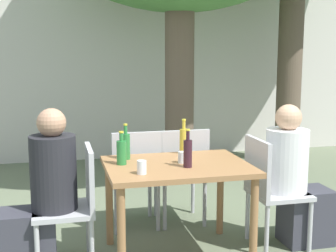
# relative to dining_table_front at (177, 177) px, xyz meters

# --- Properties ---
(cafe_building_wall) EXTENTS (10.00, 0.08, 2.80)m
(cafe_building_wall) POSITION_rel_dining_table_front_xyz_m (0.00, 3.58, 0.75)
(cafe_building_wall) COLOR beige
(cafe_building_wall) RESTS_ON ground_plane
(dining_table_front) EXTENTS (1.10, 0.84, 0.75)m
(dining_table_front) POSITION_rel_dining_table_front_xyz_m (0.00, 0.00, 0.00)
(dining_table_front) COLOR #996B42
(dining_table_front) RESTS_ON ground_plane
(patio_chair_0) EXTENTS (0.44, 0.44, 0.92)m
(patio_chair_0) POSITION_rel_dining_table_front_xyz_m (-0.78, 0.00, -0.13)
(patio_chair_0) COLOR #B2B2B7
(patio_chair_0) RESTS_ON ground_plane
(patio_chair_1) EXTENTS (0.44, 0.44, 0.92)m
(patio_chair_1) POSITION_rel_dining_table_front_xyz_m (0.78, 0.00, -0.13)
(patio_chair_1) COLOR #B2B2B7
(patio_chair_1) RESTS_ON ground_plane
(patio_chair_2) EXTENTS (0.44, 0.44, 0.92)m
(patio_chair_2) POSITION_rel_dining_table_front_xyz_m (-0.22, 0.65, -0.13)
(patio_chair_2) COLOR #B2B2B7
(patio_chair_2) RESTS_ON ground_plane
(patio_chair_3) EXTENTS (0.44, 0.44, 0.92)m
(patio_chair_3) POSITION_rel_dining_table_front_xyz_m (0.22, 0.65, -0.13)
(patio_chair_3) COLOR #B2B2B7
(patio_chair_3) RESTS_ON ground_plane
(person_seated_0) EXTENTS (0.57, 0.34, 1.22)m
(person_seated_0) POSITION_rel_dining_table_front_xyz_m (-1.02, -0.00, -0.11)
(person_seated_0) COLOR #383842
(person_seated_0) RESTS_ON ground_plane
(person_seated_1) EXTENTS (0.57, 0.35, 1.19)m
(person_seated_1) POSITION_rel_dining_table_front_xyz_m (1.02, -0.00, -0.12)
(person_seated_1) COLOR #383842
(person_seated_1) RESTS_ON ground_plane
(green_bottle_0) EXTENTS (0.07, 0.07, 0.29)m
(green_bottle_0) POSITION_rel_dining_table_front_xyz_m (-0.36, 0.25, 0.21)
(green_bottle_0) COLOR #287A38
(green_bottle_0) RESTS_ON dining_table_front
(green_bottle_1) EXTENTS (0.08, 0.08, 0.26)m
(green_bottle_1) POSITION_rel_dining_table_front_xyz_m (-0.42, 0.09, 0.20)
(green_bottle_1) COLOR #287A38
(green_bottle_1) RESTS_ON dining_table_front
(oil_cruet_2) EXTENTS (0.07, 0.07, 0.30)m
(oil_cruet_2) POSITION_rel_dining_table_front_xyz_m (0.15, 0.34, 0.22)
(oil_cruet_2) COLOR gold
(oil_cruet_2) RESTS_ON dining_table_front
(wine_bottle_3) EXTENTS (0.07, 0.07, 0.29)m
(wine_bottle_3) POSITION_rel_dining_table_front_xyz_m (0.05, -0.12, 0.21)
(wine_bottle_3) COLOR #331923
(wine_bottle_3) RESTS_ON dining_table_front
(drinking_glass_0) EXTENTS (0.07, 0.07, 0.10)m
(drinking_glass_0) POSITION_rel_dining_table_front_xyz_m (-0.32, -0.23, 0.15)
(drinking_glass_0) COLOR white
(drinking_glass_0) RESTS_ON dining_table_front
(drinking_glass_1) EXTENTS (0.06, 0.06, 0.09)m
(drinking_glass_1) POSITION_rel_dining_table_front_xyz_m (0.04, 0.02, 0.15)
(drinking_glass_1) COLOR white
(drinking_glass_1) RESTS_ON dining_table_front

